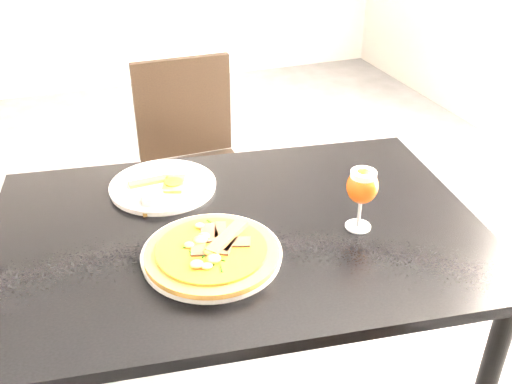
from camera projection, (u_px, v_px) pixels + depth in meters
name	position (u px, v px, depth m)	size (l,w,h in m)	color
dining_table	(238.00, 256.00, 1.45)	(1.29, 0.95, 0.75)	black
chair_far	(194.00, 163.00, 2.27)	(0.41, 0.41, 0.87)	black
plate_main	(212.00, 255.00, 1.29)	(0.32, 0.32, 0.02)	white
pizza	(212.00, 251.00, 1.27)	(0.30, 0.30, 0.03)	olive
plate_second	(163.00, 186.00, 1.56)	(0.29, 0.29, 0.02)	white
crust_scraps	(165.00, 183.00, 1.55)	(0.16, 0.10, 0.01)	olive
loose_crust	(162.00, 209.00, 1.46)	(0.10, 0.02, 0.01)	olive
sauce_cup	(152.00, 199.00, 1.47)	(0.06, 0.06, 0.04)	beige
beer_glass	(362.00, 187.00, 1.34)	(0.08, 0.08, 0.16)	silver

